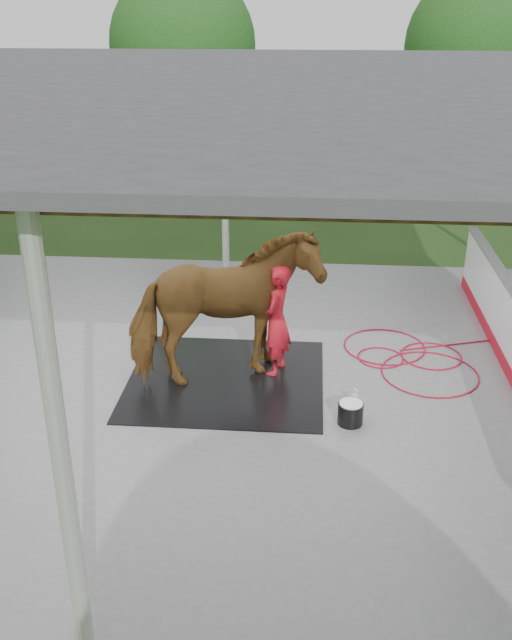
# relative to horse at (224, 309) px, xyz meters

# --- Properties ---
(ground) EXTENTS (100.00, 100.00, 0.00)m
(ground) POSITION_rel_horse_xyz_m (-0.55, -0.05, -1.14)
(ground) COLOR #1E3814
(concrete_slab) EXTENTS (12.00, 10.00, 0.05)m
(concrete_slab) POSITION_rel_horse_xyz_m (-0.55, -0.05, -1.12)
(concrete_slab) COLOR slate
(concrete_slab) RESTS_ON ground
(pavilion_structure) EXTENTS (12.60, 10.60, 4.05)m
(pavilion_structure) POSITION_rel_horse_xyz_m (-0.55, -0.05, 2.82)
(pavilion_structure) COLOR beige
(pavilion_structure) RESTS_ON ground
(tree_belt) EXTENTS (28.00, 28.00, 5.80)m
(tree_belt) POSITION_rel_horse_xyz_m (-0.25, 0.85, 2.65)
(tree_belt) COLOR #382314
(tree_belt) RESTS_ON ground
(rubber_mat) EXTENTS (2.73, 2.56, 0.02)m
(rubber_mat) POSITION_rel_horse_xyz_m (0.00, 0.00, -1.08)
(rubber_mat) COLOR black
(rubber_mat) RESTS_ON concrete_slab
(horse) EXTENTS (2.79, 2.11, 2.14)m
(horse) POSITION_rel_horse_xyz_m (0.00, 0.00, 0.00)
(horse) COLOR brown
(horse) RESTS_ON rubber_mat
(handler) EXTENTS (0.52, 0.67, 1.62)m
(handler) POSITION_rel_horse_xyz_m (0.69, 0.30, -0.28)
(handler) COLOR red
(handler) RESTS_ON concrete_slab
(wash_bucket) EXTENTS (0.32, 0.32, 0.30)m
(wash_bucket) POSITION_rel_horse_xyz_m (1.70, -0.99, -0.94)
(wash_bucket) COLOR black
(wash_bucket) RESTS_ON concrete_slab
(soap_bottle_a) EXTENTS (0.15, 0.15, 0.29)m
(soap_bottle_a) POSITION_rel_horse_xyz_m (1.78, -0.62, -0.95)
(soap_bottle_a) COLOR silver
(soap_bottle_a) RESTS_ON concrete_slab
(soap_bottle_b) EXTENTS (0.11, 0.11, 0.18)m
(soap_bottle_b) POSITION_rel_horse_xyz_m (1.64, -0.85, -1.00)
(soap_bottle_b) COLOR #338CD8
(soap_bottle_b) RESTS_ON concrete_slab
(hose_coil) EXTENTS (2.39, 2.15, 0.02)m
(hose_coil) POSITION_rel_horse_xyz_m (2.66, 0.82, -1.08)
(hose_coil) COLOR #A30B24
(hose_coil) RESTS_ON concrete_slab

